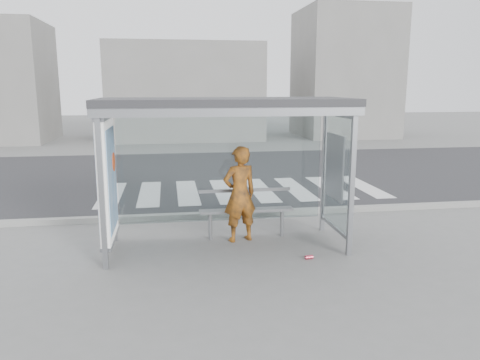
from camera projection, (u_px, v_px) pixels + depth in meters
The scene contains 10 objects.
ground at pixel (227, 247), 8.33m from camera, with size 80.00×80.00×0.00m, color slate.
road at pixel (200, 175), 15.11m from camera, with size 30.00×10.00×0.01m, color #272729.
curb at pixel (215, 215), 10.20m from camera, with size 30.00×0.18×0.12m, color gray.
crosswalk at pixel (242, 190), 12.84m from camera, with size 7.55×3.00×0.00m.
bus_shelter at pixel (204, 136), 7.94m from camera, with size 4.25×1.65×2.62m.
building_center at pixel (185, 92), 25.27m from camera, with size 8.00×5.00×5.00m, color slate.
building_right at pixel (344, 74), 26.42m from camera, with size 5.00×5.00×7.00m, color slate.
person at pixel (240, 194), 8.52m from camera, with size 0.64×0.42×1.77m, color orange.
bench at pixel (246, 210), 8.77m from camera, with size 1.76×0.32×0.91m.
soda_can at pixel (309, 257), 7.75m from camera, with size 0.07×0.07×0.13m, color #DB4058.
Camera 1 is at (-0.97, -7.87, 2.82)m, focal length 35.00 mm.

